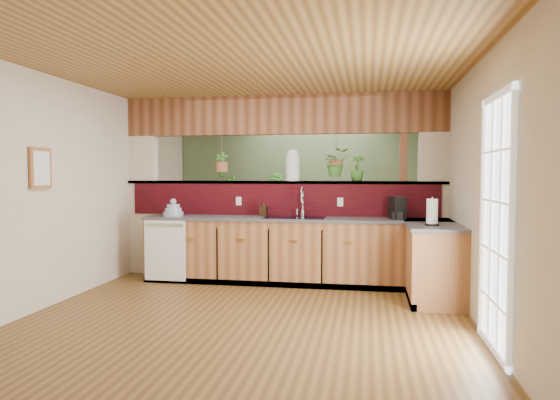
% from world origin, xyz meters
% --- Properties ---
extents(ground, '(4.60, 7.00, 0.01)m').
position_xyz_m(ground, '(0.00, 0.00, 0.00)').
color(ground, brown).
rests_on(ground, ground).
extents(ceiling, '(4.60, 7.00, 0.01)m').
position_xyz_m(ceiling, '(0.00, 0.00, 2.60)').
color(ceiling, brown).
rests_on(ceiling, ground).
extents(wall_back, '(4.60, 0.02, 2.60)m').
position_xyz_m(wall_back, '(0.00, 3.50, 1.30)').
color(wall_back, beige).
rests_on(wall_back, ground).
extents(wall_front, '(4.60, 0.02, 2.60)m').
position_xyz_m(wall_front, '(0.00, -3.50, 1.30)').
color(wall_front, beige).
rests_on(wall_front, ground).
extents(wall_left, '(0.02, 7.00, 2.60)m').
position_xyz_m(wall_left, '(-2.30, 0.00, 1.30)').
color(wall_left, beige).
rests_on(wall_left, ground).
extents(wall_right, '(0.02, 7.00, 2.60)m').
position_xyz_m(wall_right, '(2.30, 0.00, 1.30)').
color(wall_right, beige).
rests_on(wall_right, ground).
extents(pass_through_partition, '(4.60, 0.21, 2.60)m').
position_xyz_m(pass_through_partition, '(0.03, 1.35, 1.19)').
color(pass_through_partition, beige).
rests_on(pass_through_partition, ground).
extents(pass_through_ledge, '(4.60, 0.21, 0.04)m').
position_xyz_m(pass_through_ledge, '(0.00, 1.35, 1.37)').
color(pass_through_ledge, brown).
rests_on(pass_through_ledge, ground).
extents(header_beam, '(4.60, 0.15, 0.55)m').
position_xyz_m(header_beam, '(0.00, 1.35, 2.33)').
color(header_beam, brown).
rests_on(header_beam, ground).
extents(sage_backwall, '(4.55, 0.02, 2.55)m').
position_xyz_m(sage_backwall, '(0.00, 3.48, 1.30)').
color(sage_backwall, '#566E4B').
rests_on(sage_backwall, ground).
extents(countertop, '(4.14, 1.52, 0.90)m').
position_xyz_m(countertop, '(0.84, 0.87, 0.45)').
color(countertop, brown).
rests_on(countertop, ground).
extents(dishwasher, '(0.58, 0.03, 0.82)m').
position_xyz_m(dishwasher, '(-1.48, 0.66, 0.46)').
color(dishwasher, white).
rests_on(dishwasher, ground).
extents(navy_sink, '(0.82, 0.50, 0.18)m').
position_xyz_m(navy_sink, '(0.25, 0.98, 0.82)').
color(navy_sink, black).
rests_on(navy_sink, countertop).
extents(french_door, '(0.06, 1.02, 2.16)m').
position_xyz_m(french_door, '(2.27, -1.30, 1.05)').
color(french_door, white).
rests_on(french_door, ground).
extents(framed_print, '(0.04, 0.35, 0.45)m').
position_xyz_m(framed_print, '(-2.27, -0.80, 1.55)').
color(framed_print, brown).
rests_on(framed_print, wall_left).
extents(faucet, '(0.18, 0.18, 0.42)m').
position_xyz_m(faucet, '(0.33, 1.14, 1.12)').
color(faucet, '#B7B7B2').
rests_on(faucet, countertop).
extents(dish_stack, '(0.28, 0.28, 0.25)m').
position_xyz_m(dish_stack, '(-1.45, 0.90, 0.98)').
color(dish_stack, '#909EBA').
rests_on(dish_stack, countertop).
extents(soap_dispenser, '(0.11, 0.11, 0.21)m').
position_xyz_m(soap_dispenser, '(-0.20, 1.08, 1.00)').
color(soap_dispenser, '#341F13').
rests_on(soap_dispenser, countertop).
extents(coffee_maker, '(0.16, 0.27, 0.30)m').
position_xyz_m(coffee_maker, '(1.60, 0.97, 1.04)').
color(coffee_maker, black).
rests_on(coffee_maker, countertop).
extents(paper_towel, '(0.15, 0.15, 0.33)m').
position_xyz_m(paper_towel, '(1.95, 0.21, 1.05)').
color(paper_towel, black).
rests_on(paper_towel, countertop).
extents(glass_jar, '(0.20, 0.20, 0.44)m').
position_xyz_m(glass_jar, '(0.17, 1.35, 1.61)').
color(glass_jar, silver).
rests_on(glass_jar, pass_through_ledge).
extents(ledge_plant_right, '(0.23, 0.23, 0.36)m').
position_xyz_m(ledge_plant_right, '(1.07, 1.35, 1.57)').
color(ledge_plant_right, '#316623').
rests_on(ledge_plant_right, pass_through_ledge).
extents(hanging_plant_a, '(0.20, 0.17, 0.53)m').
position_xyz_m(hanging_plant_a, '(-0.88, 1.35, 1.75)').
color(hanging_plant_a, brown).
rests_on(hanging_plant_a, header_beam).
extents(hanging_plant_b, '(0.42, 0.39, 0.52)m').
position_xyz_m(hanging_plant_b, '(0.78, 1.35, 1.82)').
color(hanging_plant_b, brown).
rests_on(hanging_plant_b, header_beam).
extents(shelving_console, '(1.49, 0.51, 0.97)m').
position_xyz_m(shelving_console, '(-0.73, 3.25, 0.50)').
color(shelving_console, black).
rests_on(shelving_console, ground).
extents(shelf_plant_a, '(0.26, 0.18, 0.47)m').
position_xyz_m(shelf_plant_a, '(-1.24, 3.25, 1.22)').
color(shelf_plant_a, '#316623').
rests_on(shelf_plant_a, shelving_console).
extents(shelf_plant_b, '(0.39, 0.39, 0.53)m').
position_xyz_m(shelf_plant_b, '(-0.42, 3.25, 1.25)').
color(shelf_plant_b, '#316623').
rests_on(shelf_plant_b, shelving_console).
extents(floor_plant, '(0.76, 0.72, 0.66)m').
position_xyz_m(floor_plant, '(0.75, 2.36, 0.33)').
color(floor_plant, '#316623').
rests_on(floor_plant, ground).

